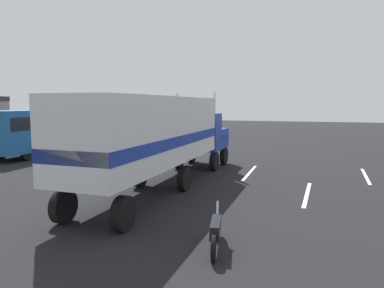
{
  "coord_description": "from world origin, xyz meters",
  "views": [
    {
      "loc": [
        -20.28,
        -6.27,
        3.85
      ],
      "look_at": [
        -1.75,
        -0.33,
        1.6
      ],
      "focal_mm": 32.49,
      "sensor_mm": 36.0,
      "label": 1
    }
  ],
  "objects": [
    {
      "name": "person_bystander",
      "position": [
        -3.24,
        2.49,
        0.89
      ],
      "size": [
        0.39,
        0.48,
        1.63
      ],
      "color": "#2D3347",
      "rests_on": "ground_plane"
    },
    {
      "name": "lane_stripe_far",
      "position": [
        -0.04,
        -9.56,
        0.01
      ],
      "size": [
        4.4,
        0.44,
        0.01
      ],
      "primitive_type": "cube",
      "rotation": [
        0.0,
        0.0,
        -0.06
      ],
      "color": "silver",
      "rests_on": "ground_plane"
    },
    {
      "name": "lane_stripe_mid",
      "position": [
        -4.93,
        -6.53,
        0.01
      ],
      "size": [
        4.4,
        0.44,
        0.01
      ],
      "primitive_type": "cube",
      "rotation": [
        0.0,
        0.0,
        -0.06
      ],
      "color": "silver",
      "rests_on": "ground_plane"
    },
    {
      "name": "motorcycle",
      "position": [
        -11.64,
        -4.16,
        0.48
      ],
      "size": [
        2.1,
        0.46,
        1.12
      ],
      "color": "black",
      "rests_on": "ground_plane"
    },
    {
      "name": "semi_truck",
      "position": [
        -5.83,
        -0.21,
        2.52
      ],
      "size": [
        14.24,
        2.97,
        4.5
      ],
      "color": "#193399",
      "rests_on": "ground_plane"
    },
    {
      "name": "lane_stripe_near",
      "position": [
        -0.97,
        -3.5,
        0.01
      ],
      "size": [
        4.4,
        0.22,
        0.01
      ],
      "primitive_type": "cube",
      "rotation": [
        0.0,
        0.0,
        -0.01
      ],
      "color": "silver",
      "rests_on": "ground_plane"
    },
    {
      "name": "ground_plane",
      "position": [
        0.0,
        0.0,
        0.0
      ],
      "size": [
        120.0,
        120.0,
        0.0
      ],
      "primitive_type": "plane",
      "color": "black"
    },
    {
      "name": "parked_bus",
      "position": [
        2.27,
        12.76,
        2.07
      ],
      "size": [
        11.04,
        2.74,
        3.4
      ],
      "color": "#1E5999",
      "rests_on": "ground_plane"
    }
  ]
}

